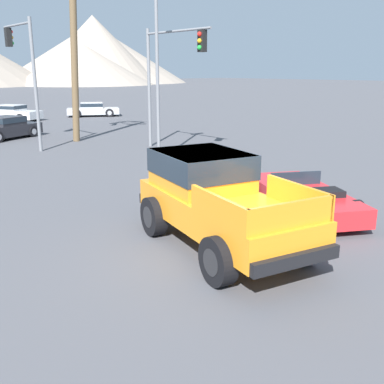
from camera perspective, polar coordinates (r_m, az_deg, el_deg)
ground_plane at (r=10.13m, az=3.31°, el=-6.81°), size 320.00×320.00×0.00m
orange_pickup_truck at (r=9.94m, az=2.83°, el=-0.35°), size 3.10×5.26×2.00m
red_convertible_car at (r=12.65m, az=13.83°, el=-0.68°), size 3.62×4.57×1.04m
parked_car_dark at (r=27.93m, az=-22.70°, el=7.55°), size 4.51×3.30×1.25m
parked_car_white at (r=38.03m, az=-21.94°, el=9.34°), size 3.83×4.74×1.20m
parked_car_silver at (r=39.58m, az=-12.49°, el=10.22°), size 4.57×3.55×1.15m
traffic_light_main at (r=21.71m, az=-2.80°, el=15.89°), size 0.38×4.53×5.74m
traffic_light_crosswalk at (r=23.85m, az=-20.62°, el=15.34°), size 0.38×3.29×6.13m
street_lamp_post at (r=19.34m, az=-4.49°, el=18.22°), size 0.90×0.24×8.08m
palm_tree_short at (r=25.59m, az=-15.42°, el=21.57°), size 2.95×2.87×9.17m
distant_mountain_range at (r=139.43m, az=-22.34°, el=16.47°), size 112.09×77.68×21.04m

